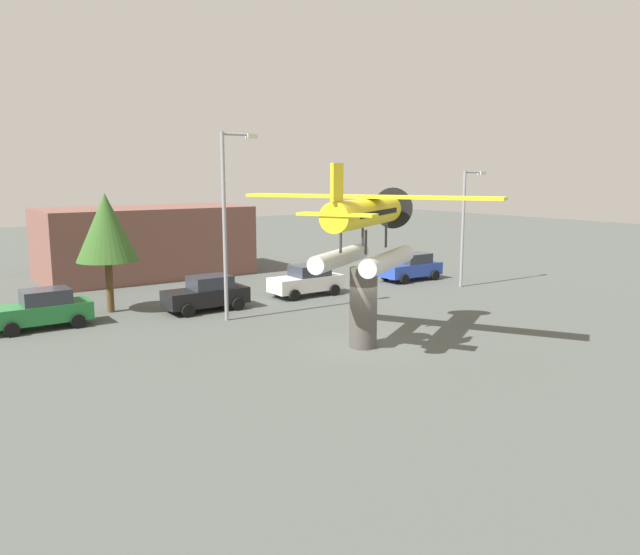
{
  "coord_description": "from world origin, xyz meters",
  "views": [
    {
      "loc": [
        -15.05,
        -18.54,
        6.83
      ],
      "look_at": [
        0.0,
        3.0,
        2.4
      ],
      "focal_mm": 34.52,
      "sensor_mm": 36.0,
      "label": 1
    }
  ],
  "objects_px": {
    "car_near_green": "(42,309)",
    "tree_east": "(106,228)",
    "display_pedestal": "(363,308)",
    "car_mid_black": "(207,293)",
    "streetlight_primary": "(228,214)",
    "car_far_white": "(307,280)",
    "floatplane_monument": "(365,225)",
    "car_distant_blue": "(411,267)",
    "streetlight_secondary": "(466,219)",
    "storefront_building": "(145,242)"
  },
  "relations": [
    {
      "from": "car_distant_blue",
      "to": "streetlight_secondary",
      "type": "bearing_deg",
      "value": 107.72
    },
    {
      "from": "display_pedestal",
      "to": "car_mid_black",
      "type": "bearing_deg",
      "value": 103.17
    },
    {
      "from": "car_far_white",
      "to": "car_distant_blue",
      "type": "xyz_separation_m",
      "value": [
        8.42,
        0.39,
        0.0
      ]
    },
    {
      "from": "storefront_building",
      "to": "tree_east",
      "type": "xyz_separation_m",
      "value": [
        -5.26,
        -9.83,
        1.89
      ]
    },
    {
      "from": "floatplane_monument",
      "to": "car_near_green",
      "type": "distance_m",
      "value": 15.03
    },
    {
      "from": "car_near_green",
      "to": "car_mid_black",
      "type": "distance_m",
      "value": 7.64
    },
    {
      "from": "streetlight_primary",
      "to": "display_pedestal",
      "type": "bearing_deg",
      "value": -72.81
    },
    {
      "from": "car_mid_black",
      "to": "car_distant_blue",
      "type": "relative_size",
      "value": 1.0
    },
    {
      "from": "car_far_white",
      "to": "streetlight_secondary",
      "type": "height_order",
      "value": "streetlight_secondary"
    },
    {
      "from": "car_mid_black",
      "to": "tree_east",
      "type": "bearing_deg",
      "value": -30.6
    },
    {
      "from": "display_pedestal",
      "to": "floatplane_monument",
      "type": "distance_m",
      "value": 3.27
    },
    {
      "from": "car_far_white",
      "to": "storefront_building",
      "type": "distance_m",
      "value": 13.1
    },
    {
      "from": "display_pedestal",
      "to": "tree_east",
      "type": "distance_m",
      "value": 14.0
    },
    {
      "from": "floatplane_monument",
      "to": "display_pedestal",
      "type": "bearing_deg",
      "value": 180.0
    },
    {
      "from": "car_far_white",
      "to": "car_near_green",
      "type": "bearing_deg",
      "value": -2.16
    },
    {
      "from": "streetlight_secondary",
      "to": "display_pedestal",
      "type": "bearing_deg",
      "value": -152.79
    },
    {
      "from": "car_distant_blue",
      "to": "storefront_building",
      "type": "height_order",
      "value": "storefront_building"
    },
    {
      "from": "car_far_white",
      "to": "streetlight_primary",
      "type": "distance_m",
      "value": 8.0
    },
    {
      "from": "car_distant_blue",
      "to": "streetlight_secondary",
      "type": "xyz_separation_m",
      "value": [
        1.11,
        -3.47,
        3.26
      ]
    },
    {
      "from": "car_near_green",
      "to": "tree_east",
      "type": "height_order",
      "value": "tree_east"
    },
    {
      "from": "car_far_white",
      "to": "streetlight_primary",
      "type": "height_order",
      "value": "streetlight_primary"
    },
    {
      "from": "floatplane_monument",
      "to": "storefront_building",
      "type": "relative_size",
      "value": 0.71
    },
    {
      "from": "streetlight_primary",
      "to": "streetlight_secondary",
      "type": "height_order",
      "value": "streetlight_primary"
    },
    {
      "from": "car_mid_black",
      "to": "car_far_white",
      "type": "height_order",
      "value": "same"
    },
    {
      "from": "car_near_green",
      "to": "car_far_white",
      "type": "relative_size",
      "value": 1.0
    },
    {
      "from": "car_near_green",
      "to": "storefront_building",
      "type": "xyz_separation_m",
      "value": [
        8.73,
        11.43,
        1.45
      ]
    },
    {
      "from": "streetlight_primary",
      "to": "tree_east",
      "type": "xyz_separation_m",
      "value": [
        -4.16,
        4.92,
        -0.79
      ]
    },
    {
      "from": "floatplane_monument",
      "to": "car_near_green",
      "type": "height_order",
      "value": "floatplane_monument"
    },
    {
      "from": "car_far_white",
      "to": "car_distant_blue",
      "type": "distance_m",
      "value": 8.43
    },
    {
      "from": "car_distant_blue",
      "to": "streetlight_secondary",
      "type": "distance_m",
      "value": 4.89
    },
    {
      "from": "display_pedestal",
      "to": "car_distant_blue",
      "type": "height_order",
      "value": "display_pedestal"
    },
    {
      "from": "car_distant_blue",
      "to": "streetlight_primary",
      "type": "xyz_separation_m",
      "value": [
        -14.67,
        -3.19,
        4.13
      ]
    },
    {
      "from": "car_mid_black",
      "to": "streetlight_primary",
      "type": "distance_m",
      "value": 4.82
    },
    {
      "from": "display_pedestal",
      "to": "floatplane_monument",
      "type": "bearing_deg",
      "value": 31.07
    },
    {
      "from": "floatplane_monument",
      "to": "streetlight_secondary",
      "type": "xyz_separation_m",
      "value": [
        13.43,
        6.89,
        -0.73
      ]
    },
    {
      "from": "car_mid_black",
      "to": "car_distant_blue",
      "type": "height_order",
      "value": "same"
    },
    {
      "from": "display_pedestal",
      "to": "tree_east",
      "type": "height_order",
      "value": "tree_east"
    },
    {
      "from": "car_distant_blue",
      "to": "floatplane_monument",
      "type": "bearing_deg",
      "value": 40.08
    },
    {
      "from": "tree_east",
      "to": "streetlight_secondary",
      "type": "bearing_deg",
      "value": -14.64
    },
    {
      "from": "car_near_green",
      "to": "car_mid_black",
      "type": "relative_size",
      "value": 1.0
    },
    {
      "from": "streetlight_primary",
      "to": "tree_east",
      "type": "height_order",
      "value": "streetlight_primary"
    },
    {
      "from": "tree_east",
      "to": "car_far_white",
      "type": "bearing_deg",
      "value": -11.53
    },
    {
      "from": "car_far_white",
      "to": "streetlight_primary",
      "type": "xyz_separation_m",
      "value": [
        -6.25,
        -2.8,
        4.13
      ]
    },
    {
      "from": "car_mid_black",
      "to": "display_pedestal",
      "type": "bearing_deg",
      "value": 103.17
    },
    {
      "from": "streetlight_primary",
      "to": "car_mid_black",
      "type": "bearing_deg",
      "value": 90.84
    },
    {
      "from": "floatplane_monument",
      "to": "car_mid_black",
      "type": "height_order",
      "value": "floatplane_monument"
    },
    {
      "from": "display_pedestal",
      "to": "car_distant_blue",
      "type": "distance_m",
      "value": 16.25
    },
    {
      "from": "streetlight_primary",
      "to": "storefront_building",
      "type": "bearing_deg",
      "value": 85.72
    },
    {
      "from": "car_mid_black",
      "to": "tree_east",
      "type": "height_order",
      "value": "tree_east"
    },
    {
      "from": "car_mid_black",
      "to": "streetlight_primary",
      "type": "relative_size",
      "value": 0.48
    }
  ]
}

